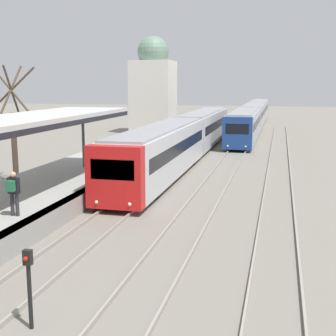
# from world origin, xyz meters

# --- Properties ---
(person_on_platform) EXTENTS (0.40, 0.40, 1.66)m
(person_on_platform) POSITION_xyz_m (-2.48, 10.81, 1.86)
(person_on_platform) COLOR #2D2D33
(person_on_platform) RESTS_ON station_platform
(train_near) EXTENTS (2.57, 32.69, 3.17)m
(train_near) POSITION_xyz_m (0.00, 30.89, 1.76)
(train_near) COLOR red
(train_near) RESTS_ON ground_plane
(train_far) EXTENTS (2.50, 44.70, 3.10)m
(train_far) POSITION_xyz_m (3.50, 57.10, 1.72)
(train_far) COLOR navy
(train_far) RESTS_ON ground_plane
(signal_post_near) EXTENTS (0.20, 0.21, 1.95)m
(signal_post_near) POSITION_xyz_m (1.43, 5.03, 1.20)
(signal_post_near) COLOR black
(signal_post_near) RESTS_ON ground_plane
(distant_domed_building) EXTENTS (4.67, 4.67, 11.09)m
(distant_domed_building) POSITION_xyz_m (-7.59, 49.11, 5.20)
(distant_domed_building) COLOR silver
(distant_domed_building) RESTS_ON ground_plane
(bare_tree_background) EXTENTS (3.07, 1.91, 6.72)m
(bare_tree_background) POSITION_xyz_m (-7.88, 19.75, 3.13)
(bare_tree_background) COLOR #4C3D2D
(bare_tree_background) RESTS_ON ground_plane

